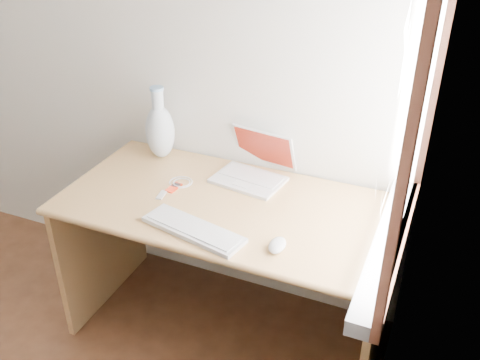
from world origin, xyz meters
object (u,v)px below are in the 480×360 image
at_px(desk, 235,233).
at_px(vase, 160,130).
at_px(laptop, 252,168).
at_px(external_keyboard, 193,229).

xyz_separation_m(desk, vase, (-0.47, 0.17, 0.37)).
distance_m(desk, laptop, 0.31).
relative_size(laptop, external_keyboard, 0.75).
xyz_separation_m(external_keyboard, vase, (-0.44, 0.51, 0.14)).
height_order(laptop, vase, vase).
xyz_separation_m(desk, external_keyboard, (-0.03, -0.34, 0.23)).
bearing_deg(desk, vase, 159.65).
bearing_deg(external_keyboard, laptop, 96.37).
xyz_separation_m(laptop, external_keyboard, (-0.05, -0.49, -0.04)).
bearing_deg(vase, laptop, -2.07).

